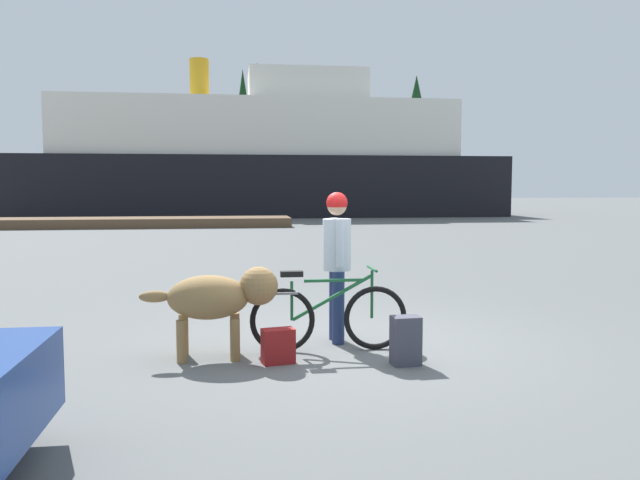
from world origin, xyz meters
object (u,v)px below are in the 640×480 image
(bicycle, at_px, (328,316))
(ferry_boat, at_px, (261,161))
(person_cyclist, at_px, (337,252))
(dog, at_px, (219,297))
(handbag_pannier, at_px, (278,346))
(backpack, at_px, (406,341))

(bicycle, relative_size, ferry_boat, 0.06)
(bicycle, height_order, person_cyclist, person_cyclist)
(dog, xyz_separation_m, handbag_pannier, (0.59, -0.30, -0.46))
(backpack, xyz_separation_m, handbag_pannier, (-1.26, 0.22, -0.07))
(person_cyclist, bearing_deg, dog, -158.47)
(person_cyclist, height_order, ferry_boat, ferry_boat)
(person_cyclist, bearing_deg, bicycle, -111.39)
(backpack, bearing_deg, person_cyclist, 117.10)
(handbag_pannier, xyz_separation_m, ferry_boat, (1.23, 31.84, 3.02))
(bicycle, bearing_deg, ferry_boat, 88.80)
(handbag_pannier, relative_size, ferry_boat, 0.01)
(bicycle, bearing_deg, person_cyclist, 68.61)
(dog, relative_size, backpack, 2.90)
(person_cyclist, bearing_deg, ferry_boat, 89.08)
(bicycle, height_order, backpack, bicycle)
(bicycle, height_order, ferry_boat, ferry_boat)
(bicycle, distance_m, handbag_pannier, 0.73)
(dog, bearing_deg, backpack, -15.57)
(person_cyclist, distance_m, dog, 1.47)
(backpack, bearing_deg, dog, 164.43)
(bicycle, bearing_deg, handbag_pannier, -144.46)
(bicycle, relative_size, backpack, 3.50)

